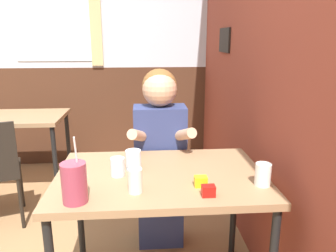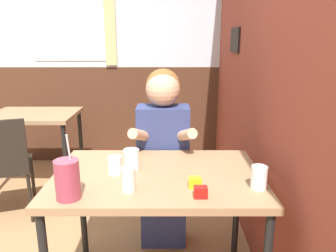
# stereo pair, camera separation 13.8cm
# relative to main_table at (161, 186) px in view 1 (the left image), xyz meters

# --- Properties ---
(brick_wall_right) EXTENTS (0.08, 4.45, 2.70)m
(brick_wall_right) POSITION_rel_main_table_xyz_m (0.65, 0.87, 0.69)
(brick_wall_right) COLOR brown
(brick_wall_right) RESTS_ON ground_plane
(back_wall) EXTENTS (5.66, 0.09, 2.70)m
(back_wall) POSITION_rel_main_table_xyz_m (-0.73, 2.12, 0.69)
(back_wall) COLOR silver
(back_wall) RESTS_ON ground_plane
(main_table) EXTENTS (1.08, 0.73, 0.73)m
(main_table) POSITION_rel_main_table_xyz_m (0.00, 0.00, 0.00)
(main_table) COLOR #93704C
(main_table) RESTS_ON ground_plane
(background_table) EXTENTS (0.79, 0.60, 0.73)m
(background_table) POSITION_rel_main_table_xyz_m (-1.21, 1.41, -0.03)
(background_table) COLOR #93704C
(background_table) RESTS_ON ground_plane
(person_seated) EXTENTS (0.42, 0.42, 1.23)m
(person_seated) POSITION_rel_main_table_xyz_m (0.02, 0.49, 0.00)
(person_seated) COLOR navy
(person_seated) RESTS_ON ground_plane
(cocktail_pitcher) EXTENTS (0.11, 0.11, 0.30)m
(cocktail_pitcher) POSITION_rel_main_table_xyz_m (-0.38, -0.27, 0.16)
(cocktail_pitcher) COLOR #99384C
(cocktail_pitcher) RESTS_ON main_table
(glass_near_pitcher) EXTENTS (0.08, 0.08, 0.11)m
(glass_near_pitcher) POSITION_rel_main_table_xyz_m (-0.14, 0.06, 0.12)
(glass_near_pitcher) COLOR silver
(glass_near_pitcher) RESTS_ON main_table
(glass_center) EXTENTS (0.08, 0.08, 0.11)m
(glass_center) POSITION_rel_main_table_xyz_m (0.48, -0.17, 0.12)
(glass_center) COLOR silver
(glass_center) RESTS_ON main_table
(glass_far_side) EXTENTS (0.07, 0.07, 0.11)m
(glass_far_side) POSITION_rel_main_table_xyz_m (-0.13, -0.20, 0.13)
(glass_far_side) COLOR silver
(glass_far_side) RESTS_ON main_table
(glass_by_brick) EXTENTS (0.07, 0.07, 0.10)m
(glass_by_brick) POSITION_rel_main_table_xyz_m (-0.22, -0.01, 0.12)
(glass_by_brick) COLOR silver
(glass_by_brick) RESTS_ON main_table
(condiment_ketchup) EXTENTS (0.06, 0.04, 0.05)m
(condiment_ketchup) POSITION_rel_main_table_xyz_m (0.20, -0.26, 0.09)
(condiment_ketchup) COLOR #B7140F
(condiment_ketchup) RESTS_ON main_table
(condiment_mustard) EXTENTS (0.06, 0.04, 0.05)m
(condiment_mustard) POSITION_rel_main_table_xyz_m (0.18, -0.16, 0.09)
(condiment_mustard) COLOR yellow
(condiment_mustard) RESTS_ON main_table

